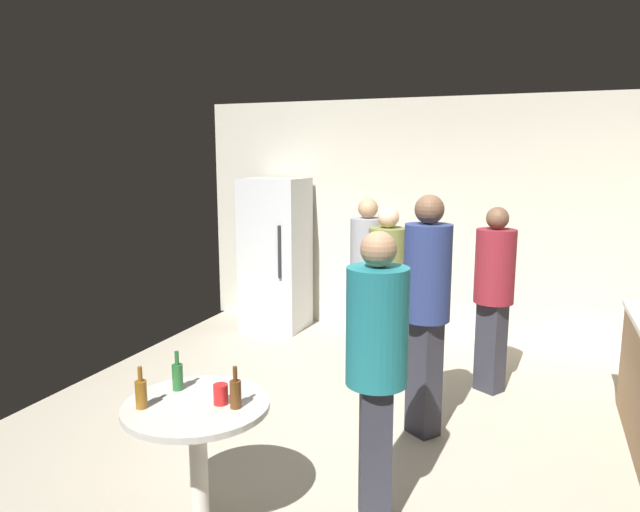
{
  "coord_description": "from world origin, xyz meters",
  "views": [
    {
      "loc": [
        1.28,
        -3.95,
        2.06
      ],
      "look_at": [
        -0.25,
        0.06,
        1.31
      ],
      "focal_mm": 32.36,
      "sensor_mm": 36.0,
      "label": 1
    }
  ],
  "objects_px": {
    "person_in_teal_shirt": "(377,357)",
    "person_in_olive_shirt": "(387,282)",
    "foreground_table": "(197,421)",
    "beer_bottle_green": "(178,376)",
    "plastic_cup_red": "(221,394)",
    "beer_bottle_brown": "(236,393)",
    "person_in_gray_shirt": "(367,268)",
    "person_in_navy_shirt": "(427,297)",
    "person_in_maroon_shirt": "(494,286)",
    "beer_bottle_amber": "(141,393)",
    "refrigerator": "(276,254)"
  },
  "relations": [
    {
      "from": "person_in_teal_shirt",
      "to": "person_in_olive_shirt",
      "type": "relative_size",
      "value": 1.03
    },
    {
      "from": "foreground_table",
      "to": "plastic_cup_red",
      "type": "bearing_deg",
      "value": 16.48
    },
    {
      "from": "plastic_cup_red",
      "to": "beer_bottle_brown",
      "type": "bearing_deg",
      "value": -7.6
    },
    {
      "from": "beer_bottle_brown",
      "to": "plastic_cup_red",
      "type": "xyz_separation_m",
      "value": [
        -0.1,
        0.01,
        -0.03
      ]
    },
    {
      "from": "person_in_olive_shirt",
      "to": "person_in_maroon_shirt",
      "type": "bearing_deg",
      "value": 101.87
    },
    {
      "from": "foreground_table",
      "to": "person_in_navy_shirt",
      "type": "xyz_separation_m",
      "value": [
        0.96,
        1.54,
        0.43
      ]
    },
    {
      "from": "plastic_cup_red",
      "to": "person_in_olive_shirt",
      "type": "relative_size",
      "value": 0.07
    },
    {
      "from": "refrigerator",
      "to": "person_in_maroon_shirt",
      "type": "height_order",
      "value": "refrigerator"
    },
    {
      "from": "person_in_maroon_shirt",
      "to": "person_in_gray_shirt",
      "type": "relative_size",
      "value": 0.99
    },
    {
      "from": "person_in_gray_shirt",
      "to": "refrigerator",
      "type": "bearing_deg",
      "value": -98.5
    },
    {
      "from": "refrigerator",
      "to": "beer_bottle_amber",
      "type": "relative_size",
      "value": 7.83
    },
    {
      "from": "beer_bottle_brown",
      "to": "person_in_maroon_shirt",
      "type": "relative_size",
      "value": 0.14
    },
    {
      "from": "plastic_cup_red",
      "to": "person_in_teal_shirt",
      "type": "xyz_separation_m",
      "value": [
        0.77,
        0.37,
        0.19
      ]
    },
    {
      "from": "person_in_gray_shirt",
      "to": "foreground_table",
      "type": "bearing_deg",
      "value": 18.71
    },
    {
      "from": "person_in_teal_shirt",
      "to": "refrigerator",
      "type": "bearing_deg",
      "value": -77.0
    },
    {
      "from": "plastic_cup_red",
      "to": "person_in_navy_shirt",
      "type": "distance_m",
      "value": 1.74
    },
    {
      "from": "beer_bottle_green",
      "to": "person_in_gray_shirt",
      "type": "xyz_separation_m",
      "value": [
        0.32,
        2.74,
        0.15
      ]
    },
    {
      "from": "beer_bottle_brown",
      "to": "plastic_cup_red",
      "type": "height_order",
      "value": "beer_bottle_brown"
    },
    {
      "from": "beer_bottle_brown",
      "to": "beer_bottle_green",
      "type": "xyz_separation_m",
      "value": [
        -0.43,
        0.09,
        0.0
      ]
    },
    {
      "from": "person_in_maroon_shirt",
      "to": "person_in_olive_shirt",
      "type": "bearing_deg",
      "value": -47.28
    },
    {
      "from": "beer_bottle_amber",
      "to": "beer_bottle_brown",
      "type": "relative_size",
      "value": 1.0
    },
    {
      "from": "refrigerator",
      "to": "person_in_gray_shirt",
      "type": "height_order",
      "value": "refrigerator"
    },
    {
      "from": "beer_bottle_brown",
      "to": "person_in_navy_shirt",
      "type": "relative_size",
      "value": 0.13
    },
    {
      "from": "beer_bottle_brown",
      "to": "person_in_maroon_shirt",
      "type": "bearing_deg",
      "value": 66.15
    },
    {
      "from": "person_in_gray_shirt",
      "to": "beer_bottle_green",
      "type": "bearing_deg",
      "value": 14.48
    },
    {
      "from": "beer_bottle_brown",
      "to": "plastic_cup_red",
      "type": "bearing_deg",
      "value": 172.4
    },
    {
      "from": "person_in_teal_shirt",
      "to": "beer_bottle_brown",
      "type": "bearing_deg",
      "value": 9.1
    },
    {
      "from": "beer_bottle_brown",
      "to": "person_in_navy_shirt",
      "type": "distance_m",
      "value": 1.7
    },
    {
      "from": "person_in_gray_shirt",
      "to": "person_in_olive_shirt",
      "type": "height_order",
      "value": "person_in_gray_shirt"
    },
    {
      "from": "foreground_table",
      "to": "beer_bottle_brown",
      "type": "height_order",
      "value": "beer_bottle_brown"
    },
    {
      "from": "foreground_table",
      "to": "beer_bottle_green",
      "type": "distance_m",
      "value": 0.3
    },
    {
      "from": "beer_bottle_amber",
      "to": "person_in_navy_shirt",
      "type": "bearing_deg",
      "value": 55.0
    },
    {
      "from": "foreground_table",
      "to": "person_in_teal_shirt",
      "type": "xyz_separation_m",
      "value": [
        0.9,
        0.4,
        0.35
      ]
    },
    {
      "from": "person_in_olive_shirt",
      "to": "foreground_table",
      "type": "bearing_deg",
      "value": -8.77
    },
    {
      "from": "refrigerator",
      "to": "foreground_table",
      "type": "height_order",
      "value": "refrigerator"
    },
    {
      "from": "beer_bottle_brown",
      "to": "beer_bottle_green",
      "type": "distance_m",
      "value": 0.44
    },
    {
      "from": "beer_bottle_brown",
      "to": "plastic_cup_red",
      "type": "relative_size",
      "value": 2.09
    },
    {
      "from": "beer_bottle_amber",
      "to": "beer_bottle_green",
      "type": "relative_size",
      "value": 1.0
    },
    {
      "from": "beer_bottle_amber",
      "to": "beer_bottle_green",
      "type": "height_order",
      "value": "same"
    },
    {
      "from": "beer_bottle_green",
      "to": "person_in_olive_shirt",
      "type": "distance_m",
      "value": 2.37
    },
    {
      "from": "foreground_table",
      "to": "beer_bottle_brown",
      "type": "xyz_separation_m",
      "value": [
        0.23,
        0.03,
        0.19
      ]
    },
    {
      "from": "beer_bottle_green",
      "to": "person_in_navy_shirt",
      "type": "height_order",
      "value": "person_in_navy_shirt"
    },
    {
      "from": "foreground_table",
      "to": "person_in_teal_shirt",
      "type": "bearing_deg",
      "value": 24.28
    },
    {
      "from": "beer_bottle_amber",
      "to": "person_in_olive_shirt",
      "type": "distance_m",
      "value": 2.65
    },
    {
      "from": "person_in_maroon_shirt",
      "to": "person_in_olive_shirt",
      "type": "height_order",
      "value": "person_in_maroon_shirt"
    },
    {
      "from": "person_in_gray_shirt",
      "to": "person_in_navy_shirt",
      "type": "height_order",
      "value": "person_in_navy_shirt"
    },
    {
      "from": "refrigerator",
      "to": "person_in_olive_shirt",
      "type": "xyz_separation_m",
      "value": [
        1.68,
        -1.24,
        0.05
      ]
    },
    {
      "from": "refrigerator",
      "to": "person_in_gray_shirt",
      "type": "distance_m",
      "value": 1.57
    },
    {
      "from": "foreground_table",
      "to": "person_in_gray_shirt",
      "type": "xyz_separation_m",
      "value": [
        0.12,
        2.86,
        0.34
      ]
    },
    {
      "from": "beer_bottle_green",
      "to": "plastic_cup_red",
      "type": "distance_m",
      "value": 0.34
    }
  ]
}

